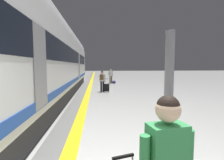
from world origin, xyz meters
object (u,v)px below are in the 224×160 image
at_px(platform_pillar, 169,70).
at_px(high_speed_train, 38,54).
at_px(passenger_near, 102,79).
at_px(passenger_mid, 111,75).
at_px(duffel_bag_mid, 114,82).
at_px(suitcase_near, 107,87).

bearing_deg(platform_pillar, high_speed_train, 173.45).
bearing_deg(passenger_near, passenger_mid, 78.65).
relative_size(passenger_near, duffel_bag_mid, 3.53).
bearing_deg(passenger_near, platform_pillar, -56.12).
height_order(high_speed_train, suitcase_near, high_speed_train).
bearing_deg(duffel_bag_mid, passenger_near, -105.03).
bearing_deg(suitcase_near, passenger_mid, 82.06).
distance_m(high_speed_train, duffel_bag_mid, 10.72).
xyz_separation_m(high_speed_train, platform_pillar, (6.34, -0.73, -0.78)).
bearing_deg(high_speed_train, passenger_mid, 65.37).
bearing_deg(passenger_near, high_speed_train, -130.03).
bearing_deg(passenger_mid, duffel_bag_mid, -38.52).
height_order(passenger_near, suitcase_near, passenger_near).
bearing_deg(suitcase_near, platform_pillar, -58.02).
bearing_deg(passenger_near, duffel_bag_mid, 74.97).
bearing_deg(suitcase_near, duffel_bag_mid, 78.55).
relative_size(suitcase_near, platform_pillar, 0.27).
xyz_separation_m(high_speed_train, duffel_bag_mid, (4.72, 9.34, -2.35)).
relative_size(high_speed_train, suitcase_near, 28.19).
xyz_separation_m(passenger_near, duffel_bag_mid, (1.47, 5.47, -0.77)).
bearing_deg(suitcase_near, passenger_near, 151.79).
bearing_deg(suitcase_near, high_speed_train, -134.07).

